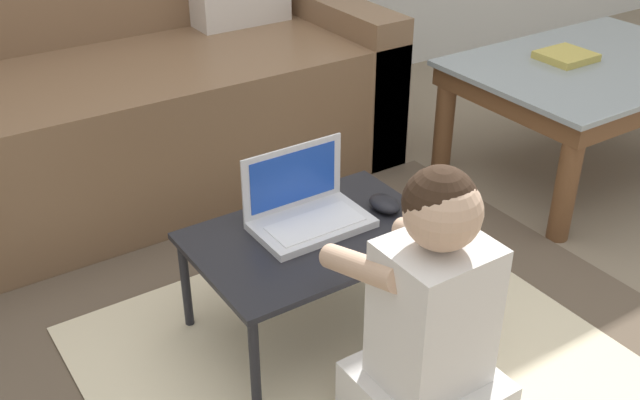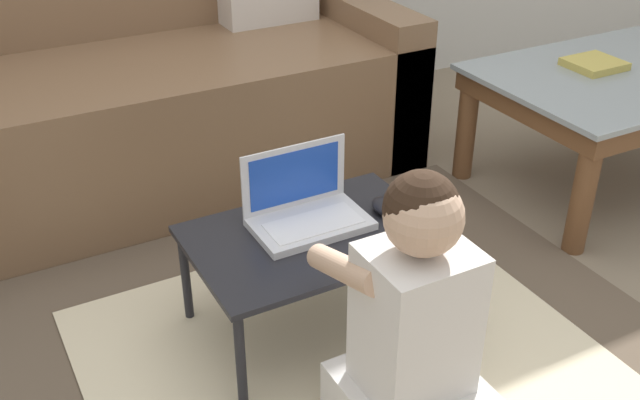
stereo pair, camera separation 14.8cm
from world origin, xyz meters
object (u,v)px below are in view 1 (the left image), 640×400
Objects in this scene: coffee_table at (593,79)px; person_seated at (430,325)px; laptop_desk at (315,243)px; computer_mouse at (385,204)px; book_on_table at (566,56)px; couch at (121,107)px; laptop at (307,213)px.

person_seated is (-1.31, -0.65, -0.07)m from coffee_table.
computer_mouse is at bearing 0.05° from laptop_desk.
laptop_desk is at bearing -166.73° from book_on_table.
laptop is at bearing -82.85° from couch.
laptop_desk is 0.93× the size of person_seated.
coffee_table is 1.46× the size of person_seated.
coffee_table is (1.44, -0.83, 0.06)m from couch.
couch is 1.06m from laptop_desk.
book_on_table is (1.24, 0.29, 0.17)m from laptop_desk.
laptop reaches higher than book_on_table.
computer_mouse is (0.22, 0.00, 0.05)m from laptop_desk.
laptop is at bearing 80.21° from laptop_desk.
coffee_table is at bearing 26.36° from person_seated.
person_seated is (0.13, -1.48, -0.01)m from couch.
laptop is at bearing -172.63° from coffee_table.
laptop_desk is 0.08m from laptop.
book_on_table is (1.02, 0.29, 0.13)m from computer_mouse.
computer_mouse is (-1.10, -0.22, -0.05)m from coffee_table.
laptop is at bearing 166.53° from computer_mouse.
laptop is (0.01, 0.05, 0.06)m from laptop_desk.
laptop is 0.22m from computer_mouse.
laptop_desk is 3.52× the size of book_on_table.
person_seated reaches higher than coffee_table.
laptop_desk is at bearing -99.79° from laptop.
laptop is at bearing -168.89° from book_on_table.
coffee_table reaches higher than laptop_desk.
person_seated is at bearing -153.64° from coffee_table.
computer_mouse is at bearing -13.47° from laptop.
coffee_table is at bearing 11.32° from computer_mouse.
couch is at bearing 149.96° from coffee_table.
computer_mouse is (0.34, -1.05, 0.02)m from couch.
couch is 1.01m from laptop.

